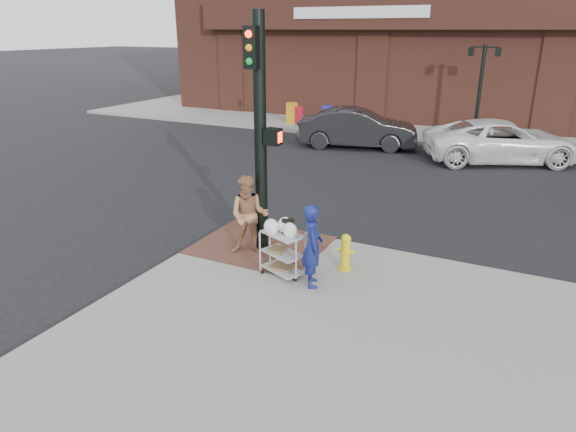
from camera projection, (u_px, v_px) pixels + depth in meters
The scene contains 14 objects.
ground at pixel (265, 272), 10.75m from camera, with size 220.00×220.00×0.00m, color black.
brick_curb_ramp at pixel (261, 245), 11.70m from camera, with size 2.80×2.40×0.01m, color brown.
lamp_post at pixel (481, 82), 22.45m from camera, with size 1.32×0.22×4.00m.
parking_sign at pixel (261, 102), 26.49m from camera, with size 0.05×0.05×2.20m, color black.
traffic_signal_pole at pixel (261, 129), 10.63m from camera, with size 0.61×0.51×5.00m.
woman_blue at pixel (312, 246), 9.63m from camera, with size 0.59×0.39×1.63m, color navy.
pedestrian_tan at pixel (249, 216), 10.99m from camera, with size 0.85×0.66×1.75m, color #A4704D.
sedan_dark at pixel (358, 128), 21.73m from camera, with size 1.74×4.98×1.64m, color black.
minivan_white at pixel (502, 141), 19.36m from camera, with size 2.63×5.70×1.58m, color white.
utility_cart at pixel (283, 249), 10.15m from camera, with size 0.97×0.76×1.18m.
fire_hydrant at pixel (346, 252), 10.38m from camera, with size 0.37×0.26×0.78m.
newsbox_red at pixel (298, 115), 26.54m from camera, with size 0.37×0.34×0.89m, color #B11428.
newsbox_yellow at pixel (292, 113), 26.60m from camera, with size 0.45×0.40×1.06m, color gold.
newsbox_blue at pixel (327, 117), 25.49m from camera, with size 0.45×0.40×1.06m, color #1A25AD.
Camera 1 is at (4.77, -8.45, 4.79)m, focal length 32.00 mm.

